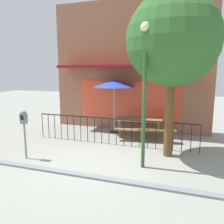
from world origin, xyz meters
TOP-DOWN VIEW (x-y plane):
  - ground at (0.00, 0.00)m, footprint 40.00×40.00m
  - pub_storefront at (0.00, 4.17)m, footprint 7.00×1.52m
  - patio_fence_front at (-0.00, 1.69)m, footprint 5.90×0.04m
  - picnic_table_left at (0.72, 2.88)m, footprint 1.97×1.60m
  - patio_umbrella at (-0.44, 3.23)m, footprint 1.78×1.78m
  - patio_bench at (1.48, 2.44)m, footprint 1.43×0.53m
  - parking_meter_near at (-2.07, -0.40)m, footprint 0.18×0.17m
  - street_tree at (1.98, 1.19)m, footprint 2.70×2.70m
  - street_lamp at (1.40, 0.08)m, footprint 0.28×0.28m
  - curb_edge at (0.00, -0.95)m, footprint 9.80×0.20m

SIDE VIEW (x-z plane):
  - ground at x=0.00m, z-range 0.00..0.00m
  - curb_edge at x=0.00m, z-range -0.06..0.06m
  - patio_bench at x=1.48m, z-range 0.11..0.59m
  - picnic_table_left at x=0.72m, z-range 0.21..1.01m
  - patio_fence_front at x=0.00m, z-range 0.18..1.14m
  - parking_meter_near at x=-2.07m, z-range 0.40..1.88m
  - patio_umbrella at x=-0.44m, z-range 0.96..3.24m
  - street_lamp at x=1.40m, z-range 0.59..4.41m
  - pub_storefront at x=0.00m, z-range -0.02..5.60m
  - street_tree at x=1.98m, z-range 1.05..5.89m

